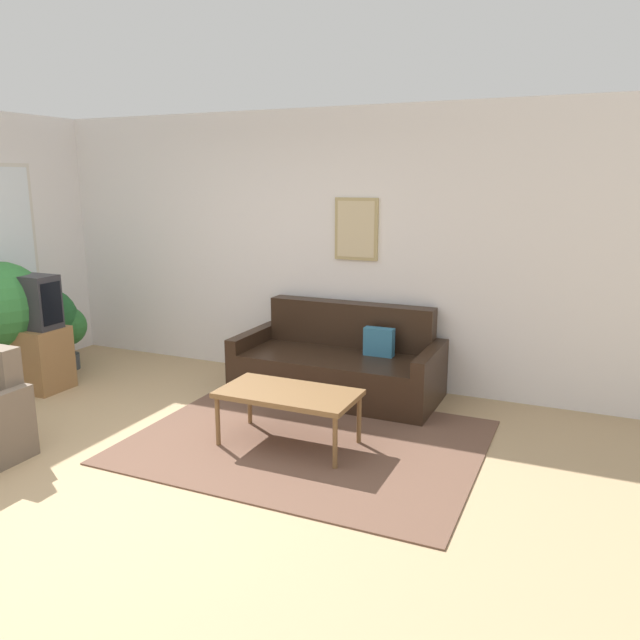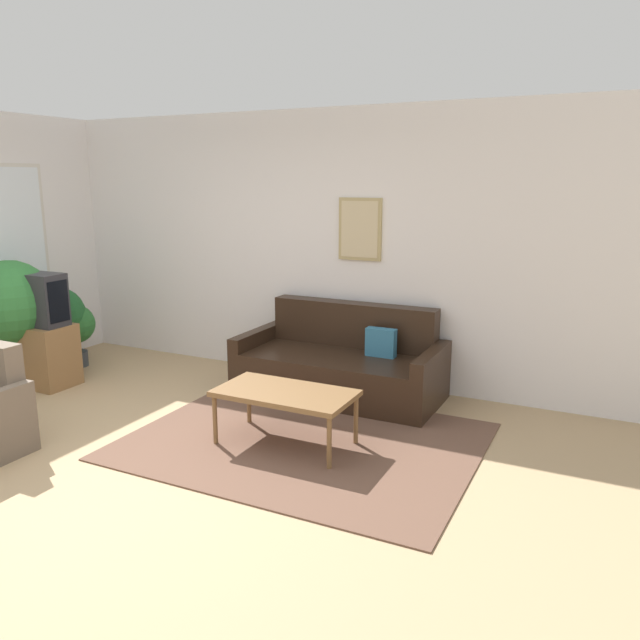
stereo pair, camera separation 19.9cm
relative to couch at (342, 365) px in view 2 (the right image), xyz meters
The scene contains 10 objects.
ground_plane 2.39m from the couch, 110.44° to the right, with size 16.00×16.00×0.00m, color tan.
area_rug 1.20m from the couch, 80.52° to the right, with size 2.67×2.06×0.01m.
wall_back 1.42m from the couch, 150.73° to the left, with size 8.00×0.09×2.70m.
couch is the anchor object (origin of this frame).
coffee_table 1.27m from the couch, 85.89° to the right, with size 1.06×0.56×0.44m.
tv_stand 3.06m from the couch, 159.82° to the right, with size 0.75×0.43×0.62m.
tv 3.11m from the couch, 159.81° to the right, with size 0.72×0.28×0.51m.
potted_plant_tall 3.32m from the couch, 159.36° to the right, with size 0.84×0.84×1.26m.
potted_plant_by_window 3.03m from the couch, behind, with size 0.43×0.43×0.69m.
potted_plant_small 3.18m from the couch, 169.35° to the right, with size 0.62×0.62×0.90m.
Camera 2 is at (3.16, -2.99, 2.02)m, focal length 35.00 mm.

